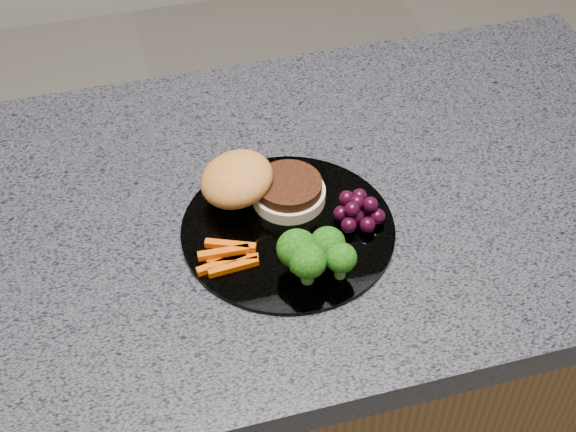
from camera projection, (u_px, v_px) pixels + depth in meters
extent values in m
cube|color=brown|center=(256.00, 404.00, 1.34)|extent=(1.20, 0.60, 0.86)
cube|color=#4B4A54|center=(245.00, 217.00, 1.02)|extent=(1.20, 0.60, 0.04)
cylinder|color=white|center=(288.00, 229.00, 0.97)|extent=(0.26, 0.26, 0.01)
cylinder|color=beige|center=(289.00, 194.00, 1.00)|extent=(0.10, 0.10, 0.02)
cylinder|color=#3C1A0B|center=(289.00, 186.00, 0.99)|extent=(0.09, 0.09, 0.01)
ellipsoid|color=#CA7132|center=(237.00, 183.00, 0.99)|extent=(0.10, 0.10, 0.05)
cube|color=#CC4A03|center=(228.00, 253.00, 0.94)|extent=(0.06, 0.01, 0.01)
cube|color=#CC4A03|center=(233.00, 259.00, 0.93)|extent=(0.06, 0.02, 0.01)
cube|color=#CC4A03|center=(221.00, 264.00, 0.92)|extent=(0.06, 0.02, 0.01)
cube|color=#CC4A03|center=(230.00, 245.00, 0.93)|extent=(0.06, 0.03, 0.01)
cube|color=#CC4A03|center=(223.00, 252.00, 0.93)|extent=(0.06, 0.01, 0.01)
cube|color=#CC4A03|center=(233.00, 267.00, 0.92)|extent=(0.06, 0.01, 0.01)
cylinder|color=#53832F|center=(297.00, 263.00, 0.92)|extent=(0.02, 0.02, 0.02)
ellipsoid|color=#0C3907|center=(297.00, 248.00, 0.90)|extent=(0.05, 0.05, 0.04)
cylinder|color=#53832F|center=(327.00, 257.00, 0.92)|extent=(0.01, 0.01, 0.02)
ellipsoid|color=#0C3907|center=(328.00, 243.00, 0.91)|extent=(0.04, 0.04, 0.04)
cylinder|color=#53832F|center=(307.00, 275.00, 0.91)|extent=(0.02, 0.02, 0.02)
ellipsoid|color=#0C3907|center=(308.00, 261.00, 0.89)|extent=(0.04, 0.04, 0.04)
cylinder|color=#53832F|center=(340.00, 270.00, 0.91)|extent=(0.01, 0.01, 0.02)
ellipsoid|color=#0C3907|center=(341.00, 258.00, 0.89)|extent=(0.04, 0.04, 0.03)
sphere|color=black|center=(357.00, 216.00, 0.97)|extent=(0.02, 0.02, 0.02)
sphere|color=black|center=(366.00, 208.00, 0.98)|extent=(0.02, 0.02, 0.02)
sphere|color=black|center=(353.00, 203.00, 0.99)|extent=(0.02, 0.02, 0.02)
sphere|color=black|center=(341.00, 214.00, 0.97)|extent=(0.02, 0.02, 0.02)
sphere|color=black|center=(349.00, 225.00, 0.96)|extent=(0.02, 0.02, 0.02)
sphere|color=black|center=(368.00, 225.00, 0.96)|extent=(0.02, 0.02, 0.02)
sphere|color=black|center=(377.00, 216.00, 0.97)|extent=(0.02, 0.02, 0.02)
sphere|color=black|center=(357.00, 202.00, 0.97)|extent=(0.02, 0.02, 0.02)
sphere|color=black|center=(352.00, 209.00, 0.96)|extent=(0.02, 0.02, 0.02)
sphere|color=black|center=(370.00, 204.00, 0.96)|extent=(0.02, 0.02, 0.02)
sphere|color=black|center=(347.00, 198.00, 0.97)|extent=(0.02, 0.02, 0.02)
sphere|color=black|center=(359.00, 196.00, 0.97)|extent=(0.02, 0.02, 0.02)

